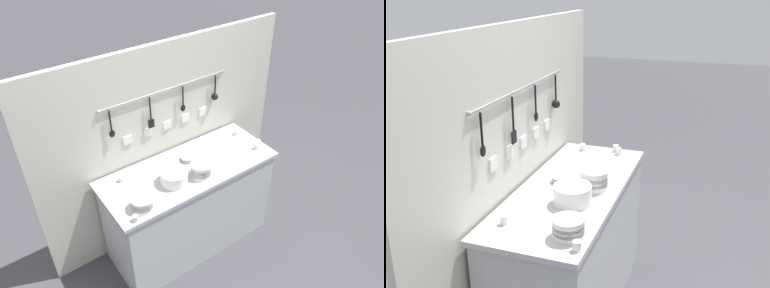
# 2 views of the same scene
# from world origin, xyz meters

# --- Properties ---
(ground_plane) EXTENTS (20.00, 20.00, 0.00)m
(ground_plane) POSITION_xyz_m (0.00, 0.00, 0.00)
(ground_plane) COLOR #424247
(counter) EXTENTS (1.42, 0.57, 0.85)m
(counter) POSITION_xyz_m (0.00, 0.00, 0.43)
(counter) COLOR #B7BABC
(counter) RESTS_ON ground
(back_wall) EXTENTS (2.22, 0.09, 1.78)m
(back_wall) POSITION_xyz_m (0.00, 0.32, 0.89)
(back_wall) COLOR beige
(back_wall) RESTS_ON ground
(bowl_stack_back_corner) EXTENTS (0.15, 0.15, 0.09)m
(bowl_stack_back_corner) POSITION_xyz_m (-0.51, -0.17, 0.90)
(bowl_stack_back_corner) COLOR white
(bowl_stack_back_corner) RESTS_ON counter
(bowl_stack_short_front) EXTENTS (0.16, 0.16, 0.11)m
(bowl_stack_short_front) POSITION_xyz_m (0.02, -0.13, 0.91)
(bowl_stack_short_front) COLOR white
(bowl_stack_short_front) RESTS_ON counter
(plate_stack) EXTENTS (0.21, 0.21, 0.10)m
(plate_stack) POSITION_xyz_m (-0.19, -0.07, 0.90)
(plate_stack) COLOR white
(plate_stack) RESTS_ON counter
(steel_mixing_bowl) EXTENTS (0.11, 0.11, 0.04)m
(steel_mixing_bowl) POSITION_xyz_m (0.05, 0.08, 0.87)
(steel_mixing_bowl) COLOR #93969E
(steel_mixing_bowl) RESTS_ON counter
(cup_mid_row) EXTENTS (0.04, 0.04, 0.05)m
(cup_mid_row) POSITION_xyz_m (-0.50, 0.17, 0.87)
(cup_mid_row) COLOR white
(cup_mid_row) RESTS_ON counter
(cup_beside_plates) EXTENTS (0.04, 0.04, 0.05)m
(cup_beside_plates) POSITION_xyz_m (-0.61, -0.24, 0.87)
(cup_beside_plates) COLOR white
(cup_beside_plates) RESTS_ON counter
(cup_centre) EXTENTS (0.04, 0.04, 0.05)m
(cup_centre) POSITION_xyz_m (0.65, -0.10, 0.87)
(cup_centre) COLOR white
(cup_centre) RESTS_ON counter
(cup_back_left) EXTENTS (0.04, 0.04, 0.05)m
(cup_back_left) POSITION_xyz_m (0.60, 0.13, 0.87)
(cup_back_left) COLOR white
(cup_back_left) RESTS_ON counter
(cup_front_left) EXTENTS (0.04, 0.04, 0.05)m
(cup_front_left) POSITION_xyz_m (0.60, -0.13, 0.87)
(cup_front_left) COLOR white
(cup_front_left) RESTS_ON counter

